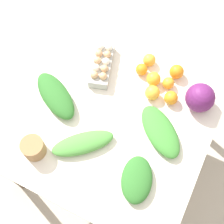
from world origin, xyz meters
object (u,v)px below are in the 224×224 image
cabbage_purple (200,98)px  greens_bunch_chard (56,96)px  paper_bag (33,148)px  orange_4 (149,60)px  orange_1 (154,79)px  greens_bunch_dandelion (160,131)px  greens_bunch_beet_tops (83,143)px  orange_2 (168,83)px  egg_carton (102,64)px  orange_6 (142,70)px  greens_bunch_scallion (137,180)px  orange_0 (152,93)px  orange_5 (171,98)px  orange_3 (177,72)px

cabbage_purple → greens_bunch_chard: (-0.32, 0.72, -0.04)m
paper_bag → orange_4: bearing=-22.3°
greens_bunch_chard → orange_1: 0.56m
greens_bunch_dandelion → greens_bunch_beet_tops: greens_bunch_dandelion is taller
greens_bunch_dandelion → orange_2: same height
cabbage_purple → egg_carton: cabbage_purple is taller
egg_carton → greens_bunch_chard: bearing=138.2°
greens_bunch_beet_tops → greens_bunch_dandelion: bearing=-54.5°
greens_bunch_beet_tops → orange_2: orange_2 is taller
orange_2 → orange_6: orange_6 is taller
orange_6 → orange_2: bearing=-95.1°
egg_carton → orange_4: bearing=-75.0°
greens_bunch_scallion → orange_0: 0.49m
egg_carton → orange_0: (-0.05, -0.34, -0.00)m
greens_bunch_dandelion → orange_5: size_ratio=4.19×
cabbage_purple → orange_6: size_ratio=2.30×
greens_bunch_beet_tops → orange_6: size_ratio=4.75×
greens_bunch_dandelion → orange_6: 0.39m
cabbage_purple → greens_bunch_dandelion: size_ratio=0.50×
orange_0 → orange_3: (0.19, -0.07, -0.00)m
cabbage_purple → orange_0: bearing=104.7°
orange_5 → orange_6: size_ratio=1.10×
cabbage_purple → orange_5: size_ratio=2.08×
orange_2 → orange_6: 0.17m
cabbage_purple → greens_bunch_scallion: cabbage_purple is taller
paper_bag → orange_2: paper_bag is taller
egg_carton → orange_0: size_ratio=3.75×
orange_5 → greens_bunch_scallion: bearing=-178.0°
greens_bunch_dandelion → orange_6: bearing=38.5°
greens_bunch_beet_tops → orange_3: bearing=-24.3°
greens_bunch_beet_tops → orange_4: size_ratio=4.38×
orange_0 → orange_3: same height
egg_carton → orange_1: 0.31m
orange_1 → orange_5: orange_1 is taller
greens_bunch_chard → greens_bunch_dandelion: bearing=-84.0°
greens_bunch_dandelion → orange_4: (0.39, 0.23, 0.00)m
orange_4 → orange_6: bearing=169.8°
orange_4 → paper_bag: bearing=157.7°
orange_2 → orange_1: bearing=100.8°
orange_0 → orange_1: orange_0 is taller
greens_bunch_scallion → orange_1: 0.59m
egg_carton → paper_bag: bearing=155.3°
greens_bunch_dandelion → orange_5: 0.21m
orange_4 → orange_5: size_ratio=0.98×
paper_bag → greens_bunch_chard: size_ratio=0.35×
paper_bag → orange_6: size_ratio=1.70×
orange_6 → egg_carton: bearing=107.9°
egg_carton → paper_bag: size_ratio=2.65×
greens_bunch_beet_tops → orange_3: (0.62, -0.28, 0.01)m
paper_bag → orange_2: bearing=-35.2°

